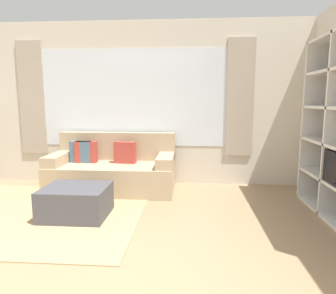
% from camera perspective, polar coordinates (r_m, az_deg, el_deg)
% --- Properties ---
extents(wall_back, '(6.97, 0.11, 2.70)m').
position_cam_1_polar(wall_back, '(5.14, -6.49, 8.20)').
color(wall_back, beige).
rests_on(wall_back, ground_plane).
extents(area_rug, '(2.94, 2.27, 0.01)m').
position_cam_1_polar(area_rug, '(4.26, -25.52, -11.25)').
color(area_rug, tan).
rests_on(area_rug, ground_plane).
extents(couch_main, '(1.92, 0.92, 0.89)m').
position_cam_1_polar(couch_main, '(4.84, -10.46, -4.33)').
color(couch_main, tan).
rests_on(couch_main, ground_plane).
extents(ottoman, '(0.77, 0.64, 0.38)m').
position_cam_1_polar(ottoman, '(3.86, -17.09, -9.96)').
color(ottoman, '#47474C').
rests_on(ottoman, ground_plane).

